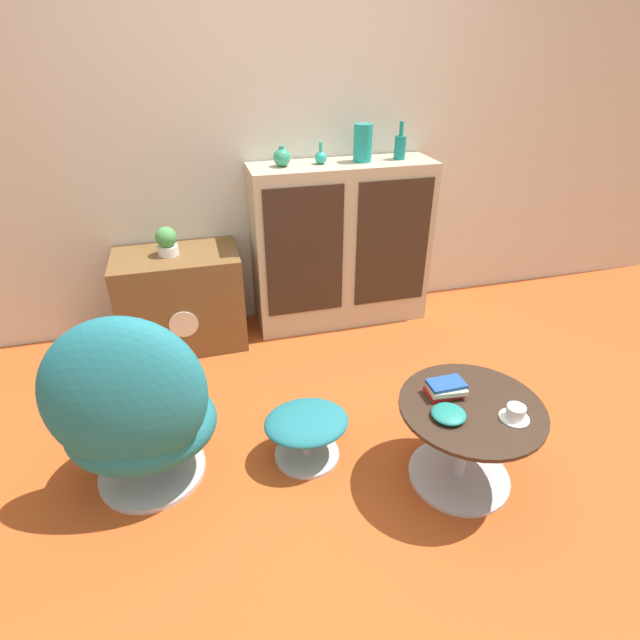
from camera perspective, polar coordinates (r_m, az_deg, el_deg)
The scene contains 15 objects.
ground_plane at distance 2.44m, azimuth 4.40°, elevation -17.62°, with size 12.00×12.00×0.00m, color #B74C1E.
wall_back at distance 3.32m, azimuth -4.84°, elevation 21.34°, with size 6.40×0.06×2.60m.
sideboard at distance 3.40m, azimuth 2.41°, elevation 8.48°, with size 1.18×0.38×1.10m.
tv_console at distance 3.32m, azimuth -15.54°, elevation 2.29°, with size 0.76×0.48×0.63m.
egg_chair at distance 2.27m, azimuth -20.48°, elevation -9.79°, with size 0.74×0.70×0.91m.
ottoman at distance 2.41m, azimuth -1.55°, elevation -12.14°, with size 0.40×0.34×0.26m.
coffee_table at distance 2.35m, azimuth 16.38°, elevation -12.52°, with size 0.62×0.62×0.43m.
vase_leftmost at distance 3.14m, azimuth -4.38°, elevation 18.05°, with size 0.10×0.10×0.12m.
vase_inner_left at distance 3.19m, azimuth 0.08°, elevation 18.12°, with size 0.07×0.07×0.13m.
vase_inner_right at distance 3.26m, azimuth 4.92°, elevation 19.53°, with size 0.12×0.12×0.22m.
vase_rightmost at distance 3.35m, azimuth 9.14°, elevation 19.01°, with size 0.07×0.07×0.23m.
potted_plant at distance 3.16m, azimuth -17.12°, elevation 8.61°, with size 0.13×0.13×0.17m.
teacup at distance 2.22m, azimuth 21.40°, elevation -9.94°, with size 0.12×0.12×0.06m.
book_stack at distance 2.25m, azimuth 14.18°, elevation -7.63°, with size 0.17×0.12×0.06m.
bowl at distance 2.15m, azimuth 14.48°, elevation -10.35°, with size 0.14×0.14×0.04m.
Camera 1 is at (-0.60, -1.53, 1.81)m, focal length 28.00 mm.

